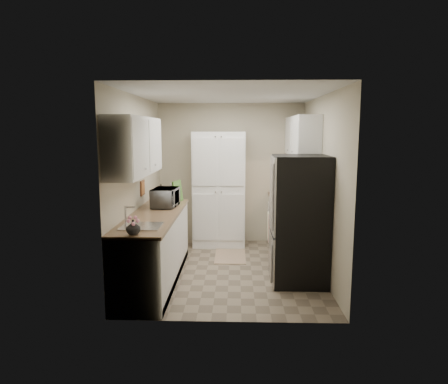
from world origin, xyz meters
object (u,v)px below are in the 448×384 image
(pantry_cabinet, at_px, (219,189))
(electric_range, at_px, (293,232))
(refrigerator, at_px, (300,220))
(toaster_oven, at_px, (288,189))
(microwave, at_px, (165,198))
(wine_bottle, at_px, (161,194))

(pantry_cabinet, relative_size, electric_range, 1.77)
(refrigerator, bearing_deg, toaster_oven, 87.96)
(microwave, relative_size, toaster_oven, 1.43)
(microwave, relative_size, wine_bottle, 1.91)
(electric_range, height_order, refrigerator, refrigerator)
(refrigerator, bearing_deg, wine_bottle, 157.34)
(microwave, bearing_deg, pantry_cabinet, -26.75)
(electric_range, bearing_deg, microwave, -170.96)
(wine_bottle, bearing_deg, microwave, -69.48)
(pantry_cabinet, distance_m, microwave, 1.43)
(electric_range, bearing_deg, wine_bottle, 179.08)
(wine_bottle, distance_m, toaster_oven, 2.21)
(refrigerator, bearing_deg, microwave, 165.11)
(toaster_oven, bearing_deg, microwave, -168.08)
(refrigerator, relative_size, wine_bottle, 6.61)
(refrigerator, height_order, wine_bottle, refrigerator)
(pantry_cabinet, xyz_separation_m, wine_bottle, (-0.85, -0.89, 0.05))
(pantry_cabinet, xyz_separation_m, microwave, (-0.73, -1.23, 0.06))
(pantry_cabinet, height_order, electric_range, pantry_cabinet)
(electric_range, relative_size, toaster_oven, 3.27)
(microwave, height_order, wine_bottle, microwave)
(pantry_cabinet, height_order, wine_bottle, pantry_cabinet)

